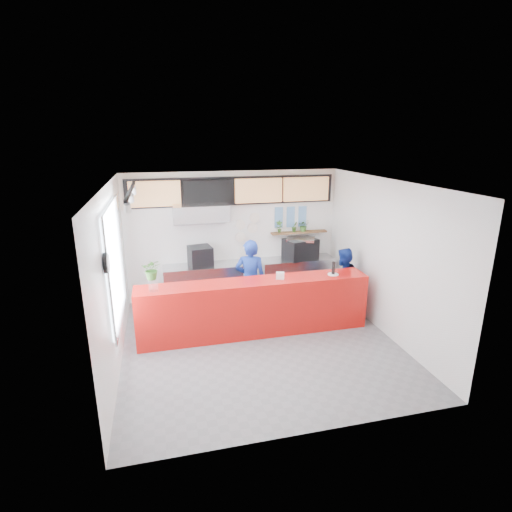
{
  "coord_description": "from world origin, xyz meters",
  "views": [
    {
      "loc": [
        -1.68,
        -6.57,
        3.76
      ],
      "look_at": [
        0.1,
        0.7,
        1.5
      ],
      "focal_mm": 28.0,
      "sensor_mm": 36.0,
      "label": 1
    }
  ],
  "objects_px": {
    "service_counter": "(255,307)",
    "espresso_machine": "(300,249)",
    "staff_center": "(250,280)",
    "panini_oven": "(200,256)",
    "pepper_mill": "(333,268)",
    "staff_right": "(342,281)"
  },
  "relations": [
    {
      "from": "espresso_machine",
      "to": "pepper_mill",
      "type": "bearing_deg",
      "value": -105.18
    },
    {
      "from": "staff_right",
      "to": "pepper_mill",
      "type": "height_order",
      "value": "staff_right"
    },
    {
      "from": "staff_center",
      "to": "staff_right",
      "type": "distance_m",
      "value": 2.03
    },
    {
      "from": "panini_oven",
      "to": "espresso_machine",
      "type": "height_order",
      "value": "espresso_machine"
    },
    {
      "from": "service_counter",
      "to": "espresso_machine",
      "type": "bearing_deg",
      "value": 48.82
    },
    {
      "from": "service_counter",
      "to": "staff_right",
      "type": "bearing_deg",
      "value": 13.04
    },
    {
      "from": "staff_right",
      "to": "espresso_machine",
      "type": "bearing_deg",
      "value": -106.77
    },
    {
      "from": "service_counter",
      "to": "pepper_mill",
      "type": "bearing_deg",
      "value": -1.28
    },
    {
      "from": "espresso_machine",
      "to": "service_counter",
      "type": "bearing_deg",
      "value": -147.25
    },
    {
      "from": "espresso_machine",
      "to": "staff_center",
      "type": "xyz_separation_m",
      "value": [
        -1.51,
        -1.17,
        -0.27
      ]
    },
    {
      "from": "espresso_machine",
      "to": "staff_right",
      "type": "distance_m",
      "value": 1.47
    },
    {
      "from": "staff_center",
      "to": "panini_oven",
      "type": "bearing_deg",
      "value": -32.86
    },
    {
      "from": "espresso_machine",
      "to": "staff_center",
      "type": "distance_m",
      "value": 1.93
    },
    {
      "from": "espresso_machine",
      "to": "staff_center",
      "type": "relative_size",
      "value": 0.43
    },
    {
      "from": "service_counter",
      "to": "espresso_machine",
      "type": "distance_m",
      "value": 2.46
    },
    {
      "from": "service_counter",
      "to": "pepper_mill",
      "type": "relative_size",
      "value": 17.73
    },
    {
      "from": "service_counter",
      "to": "staff_center",
      "type": "distance_m",
      "value": 0.71
    },
    {
      "from": "service_counter",
      "to": "staff_center",
      "type": "height_order",
      "value": "staff_center"
    },
    {
      "from": "espresso_machine",
      "to": "staff_right",
      "type": "xyz_separation_m",
      "value": [
        0.51,
        -1.32,
        -0.41
      ]
    },
    {
      "from": "panini_oven",
      "to": "staff_right",
      "type": "bearing_deg",
      "value": -32.82
    },
    {
      "from": "service_counter",
      "to": "espresso_machine",
      "type": "relative_size",
      "value": 6.01
    },
    {
      "from": "service_counter",
      "to": "pepper_mill",
      "type": "xyz_separation_m",
      "value": [
        1.6,
        -0.04,
        0.69
      ]
    }
  ]
}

